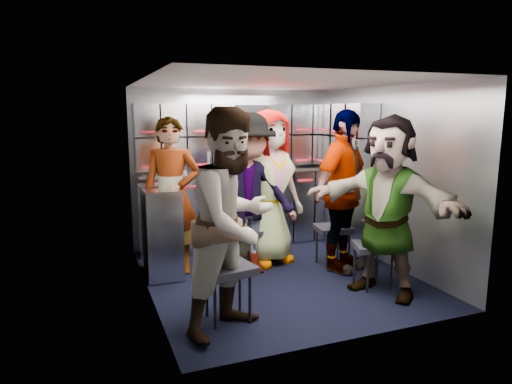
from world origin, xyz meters
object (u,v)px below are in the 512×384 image
object	(u,v)px
jump_seat_near_left	(228,272)
jump_seat_center	(262,225)
attendant_arc_c	(268,187)
attendant_standing	(172,196)
attendant_arc_d	(343,191)
jump_seat_mid_right	(333,231)
attendant_arc_b	(247,195)
attendant_arc_e	(387,206)
attendant_arc_a	(234,222)
jump_seat_near_right	(373,249)
jump_seat_mid_left	(242,236)

from	to	relation	value
jump_seat_near_left	jump_seat_center	size ratio (longest dim) A/B	1.08
jump_seat_near_left	attendant_arc_c	world-z (taller)	attendant_arc_c
attendant_standing	attendant_arc_d	distance (m)	1.92
jump_seat_center	jump_seat_mid_right	distance (m)	0.88
attendant_arc_b	jump_seat_mid_right	bearing A→B (deg)	-6.68
jump_seat_near_left	attendant_arc_e	size ratio (longest dim) A/B	0.28
attendant_arc_b	attendant_arc_d	distance (m)	1.08
attendant_standing	jump_seat_near_left	bearing A→B (deg)	-63.66
jump_seat_mid_right	attendant_arc_d	world-z (taller)	attendant_arc_d
attendant_arc_a	attendant_arc_e	world-z (taller)	attendant_arc_a
jump_seat_mid_right	attendant_standing	size ratio (longest dim) A/B	0.27
attendant_arc_c	attendant_arc_d	distance (m)	0.88
jump_seat_center	jump_seat_near_right	distance (m)	1.50
jump_seat_near_right	attendant_arc_a	world-z (taller)	attendant_arc_a
jump_seat_center	jump_seat_mid_right	size ratio (longest dim) A/B	0.98
attendant_arc_c	attendant_standing	bearing A→B (deg)	160.89
jump_seat_mid_left	attendant_arc_a	size ratio (longest dim) A/B	0.26
attendant_standing	attendant_arc_c	xyz separation A→B (m)	(1.14, -0.06, 0.04)
jump_seat_center	jump_seat_near_right	world-z (taller)	jump_seat_center
jump_seat_near_left	jump_seat_center	world-z (taller)	jump_seat_near_left
jump_seat_near_left	attendant_arc_b	xyz separation A→B (m)	(0.57, 1.06, 0.46)
jump_seat_mid_right	attendant_arc_a	size ratio (longest dim) A/B	0.26
jump_seat_near_left	jump_seat_mid_right	bearing A→B (deg)	30.73
jump_seat_mid_right	jump_seat_near_right	xyz separation A→B (m)	(0.03, -0.76, -0.01)
jump_seat_mid_left	attendant_arc_d	xyz separation A→B (m)	(1.04, -0.46, 0.53)
jump_seat_near_left	jump_seat_mid_left	world-z (taller)	jump_seat_near_left
jump_seat_mid_right	jump_seat_near_right	size ratio (longest dim) A/B	0.97
jump_seat_near_left	jump_seat_mid_right	distance (m)	1.87
jump_seat_center	attendant_arc_b	distance (m)	0.76
attendant_arc_e	jump_seat_center	bearing A→B (deg)	178.46
jump_seat_mid_left	jump_seat_near_right	size ratio (longest dim) A/B	0.97
attendant_arc_b	attendant_arc_c	xyz separation A→B (m)	(0.36, 0.28, 0.02)
jump_seat_near_right	attendant_arc_c	bearing A→B (deg)	121.70
jump_seat_mid_right	attendant_arc_c	bearing A→B (deg)	150.65
jump_seat_center	jump_seat_near_right	bearing A→B (deg)	-61.92
jump_seat_near_left	jump_seat_center	distance (m)	1.78
jump_seat_near_right	attendant_arc_a	distance (m)	1.75
attendant_arc_b	attendant_arc_e	world-z (taller)	attendant_arc_b
jump_seat_near_left	attendant_arc_e	xyz separation A→B (m)	(1.64, 0.02, 0.45)
jump_seat_mid_left	jump_seat_mid_right	world-z (taller)	jump_seat_mid_right
attendant_arc_a	attendant_arc_d	xyz separation A→B (m)	(1.61, 0.96, -0.01)
jump_seat_mid_right	attendant_arc_d	xyz separation A→B (m)	(-0.00, -0.18, 0.50)
jump_seat_center	attendant_arc_b	size ratio (longest dim) A/B	0.26
jump_seat_center	attendant_arc_d	size ratio (longest dim) A/B	0.25
jump_seat_center	attendant_arc_c	world-z (taller)	attendant_arc_c
jump_seat_mid_left	attendant_arc_a	world-z (taller)	attendant_arc_a
jump_seat_near_left	attendant_arc_c	xyz separation A→B (m)	(0.93, 1.34, 0.47)
jump_seat_mid_right	attendant_standing	xyz separation A→B (m)	(-1.82, 0.44, 0.46)
attendant_arc_a	attendant_arc_b	distance (m)	1.36
jump_seat_mid_left	jump_seat_center	distance (m)	0.46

